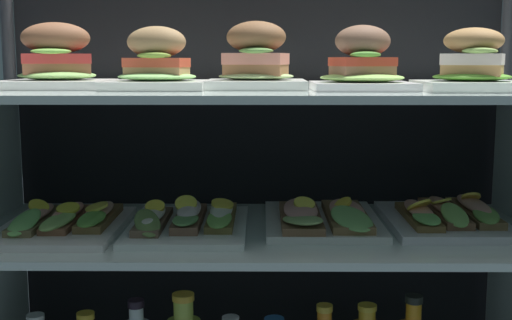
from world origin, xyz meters
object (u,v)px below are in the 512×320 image
open_sandwich_tray_left_of_center (65,222)px  open_sandwich_tray_mid_left (323,217)px  plated_roll_sandwich_mid_left (157,68)px  open_sandwich_tray_mid_right (446,216)px  plated_roll_sandwich_center (362,67)px  plated_roll_sandwich_right_of_center (57,65)px  plated_roll_sandwich_near_right_corner (472,68)px  open_sandwich_tray_center (189,220)px  plated_roll_sandwich_left_of_center (254,63)px

open_sandwich_tray_left_of_center → open_sandwich_tray_mid_left: (0.51, 0.03, 0.00)m
plated_roll_sandwich_mid_left → open_sandwich_tray_mid_right: plated_roll_sandwich_mid_left is taller
plated_roll_sandwich_center → open_sandwich_tray_mid_right: bearing=13.5°
plated_roll_sandwich_right_of_center → open_sandwich_tray_mid_right: plated_roll_sandwich_right_of_center is taller
plated_roll_sandwich_near_right_corner → open_sandwich_tray_left_of_center: size_ratio=0.61×
open_sandwich_tray_center → plated_roll_sandwich_mid_left: bearing=169.9°
open_sandwich_tray_center → plated_roll_sandwich_right_of_center: bearing=168.7°
plated_roll_sandwich_left_of_center → open_sandwich_tray_mid_left: plated_roll_sandwich_left_of_center is taller
open_sandwich_tray_left_of_center → open_sandwich_tray_mid_right: (0.75, 0.05, 0.00)m
plated_roll_sandwich_mid_left → plated_roll_sandwich_near_right_corner: 0.59m
plated_roll_sandwich_right_of_center → plated_roll_sandwich_center: (0.59, -0.06, -0.00)m
open_sandwich_tray_mid_left → open_sandwich_tray_left_of_center: bearing=-176.1°
plated_roll_sandwich_right_of_center → open_sandwich_tray_mid_left: plated_roll_sandwich_right_of_center is taller
plated_roll_sandwich_mid_left → plated_roll_sandwich_center: plated_roll_sandwich_center is taller
plated_roll_sandwich_left_of_center → open_sandwich_tray_mid_left: bearing=-5.5°
plated_roll_sandwich_center → open_sandwich_tray_mid_right: (0.18, 0.04, -0.30)m
open_sandwich_tray_left_of_center → plated_roll_sandwich_left_of_center: bearing=7.3°
plated_roll_sandwich_right_of_center → open_sandwich_tray_center: size_ratio=0.65×
plated_roll_sandwich_near_right_corner → open_sandwich_tray_mid_left: plated_roll_sandwich_near_right_corner is taller
plated_roll_sandwich_center → open_sandwich_tray_left_of_center: 0.65m
open_sandwich_tray_mid_left → open_sandwich_tray_mid_right: size_ratio=1.05×
plated_roll_sandwich_center → plated_roll_sandwich_near_right_corner: plated_roll_sandwich_center is taller
open_sandwich_tray_left_of_center → open_sandwich_tray_mid_right: size_ratio=1.00×
open_sandwich_tray_left_of_center → plated_roll_sandwich_mid_left: bearing=6.4°
plated_roll_sandwich_near_right_corner → open_sandwich_tray_left_of_center: 0.82m
plated_roll_sandwich_right_of_center → plated_roll_sandwich_near_right_corner: 0.79m
plated_roll_sandwich_left_of_center → plated_roll_sandwich_near_right_corner: 0.41m
plated_roll_sandwich_center → open_sandwich_tray_left_of_center: plated_roll_sandwich_center is taller
plated_roll_sandwich_mid_left → open_sandwich_tray_mid_left: (0.32, 0.01, -0.30)m
plated_roll_sandwich_right_of_center → plated_roll_sandwich_center: bearing=-5.7°
plated_roll_sandwich_left_of_center → open_sandwich_tray_mid_right: size_ratio=0.62×
plated_roll_sandwich_mid_left → open_sandwich_tray_center: (0.06, -0.01, -0.30)m
plated_roll_sandwich_center → plated_roll_sandwich_right_of_center: bearing=174.3°
plated_roll_sandwich_near_right_corner → plated_roll_sandwich_right_of_center: bearing=172.9°
open_sandwich_tray_left_of_center → open_sandwich_tray_center: bearing=2.5°
plated_roll_sandwich_center → plated_roll_sandwich_near_right_corner: bearing=-11.2°
plated_roll_sandwich_left_of_center → open_sandwich_tray_center: bearing=-163.9°
plated_roll_sandwich_near_right_corner → open_sandwich_tray_left_of_center: bearing=177.4°
plated_roll_sandwich_right_of_center → plated_roll_sandwich_mid_left: bearing=-11.6°
plated_roll_sandwich_left_of_center → plated_roll_sandwich_near_right_corner: (0.40, -0.08, -0.01)m
plated_roll_sandwich_mid_left → open_sandwich_tray_center: plated_roll_sandwich_mid_left is taller
open_sandwich_tray_mid_right → plated_roll_sandwich_left_of_center: bearing=180.0°
plated_roll_sandwich_right_of_center → open_sandwich_tray_left_of_center: plated_roll_sandwich_right_of_center is taller
open_sandwich_tray_center → open_sandwich_tray_mid_left: open_sandwich_tray_center is taller
plated_roll_sandwich_left_of_center → open_sandwich_tray_left_of_center: plated_roll_sandwich_left_of_center is taller
plated_roll_sandwich_right_of_center → open_sandwich_tray_mid_right: size_ratio=0.65×
plated_roll_sandwich_mid_left → open_sandwich_tray_mid_left: 0.44m
plated_roll_sandwich_center → open_sandwich_tray_mid_right: plated_roll_sandwich_center is taller
plated_roll_sandwich_left_of_center → open_sandwich_tray_center: 0.33m
plated_roll_sandwich_mid_left → plated_roll_sandwich_left_of_center: (0.19, 0.03, 0.01)m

